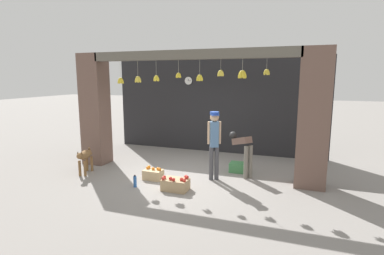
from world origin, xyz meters
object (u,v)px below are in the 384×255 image
at_px(produce_box_green, 237,167).
at_px(wall_clock, 188,81).
at_px(worker_stooping, 243,148).
at_px(water_bottle, 135,181).
at_px(dog, 85,157).
at_px(fruit_crate_oranges, 153,174).
at_px(fruit_crate_apples, 176,184).
at_px(shopkeeper, 214,140).

height_order(produce_box_green, wall_clock, wall_clock).
bearing_deg(worker_stooping, wall_clock, 89.45).
bearing_deg(produce_box_green, wall_clock, 137.67).
bearing_deg(wall_clock, water_bottle, -88.54).
xyz_separation_m(dog, water_bottle, (1.78, -0.43, -0.34)).
bearing_deg(produce_box_green, worker_stooping, -57.54).
distance_m(fruit_crate_oranges, fruit_crate_apples, 0.98).
relative_size(fruit_crate_apples, water_bottle, 2.03).
distance_m(fruit_crate_oranges, produce_box_green, 2.34).
bearing_deg(fruit_crate_apples, produce_box_green, 59.31).
bearing_deg(shopkeeper, water_bottle, 9.25).
xyz_separation_m(shopkeeper, produce_box_green, (0.45, 0.84, -0.92)).
bearing_deg(fruit_crate_apples, water_bottle, -171.47).
bearing_deg(dog, fruit_crate_apples, 68.58).
bearing_deg(fruit_crate_oranges, fruit_crate_apples, -31.11).
distance_m(worker_stooping, fruit_crate_oranges, 2.43).
xyz_separation_m(shopkeeper, water_bottle, (-1.63, -1.14, -0.91)).
relative_size(worker_stooping, water_bottle, 3.81).
bearing_deg(shopkeeper, produce_box_green, -143.64).
height_order(shopkeeper, produce_box_green, shopkeeper).
bearing_deg(shopkeeper, worker_stooping, -163.34).
height_order(worker_stooping, fruit_crate_apples, worker_stooping).
xyz_separation_m(shopkeeper, fruit_crate_apples, (-0.64, -0.99, -0.90)).
bearing_deg(water_bottle, produce_box_green, 43.70).
xyz_separation_m(shopkeeper, fruit_crate_oranges, (-1.48, -0.49, -0.92)).
bearing_deg(produce_box_green, water_bottle, -136.30).
bearing_deg(fruit_crate_apples, wall_clock, 105.90).
bearing_deg(fruit_crate_apples, worker_stooping, 50.97).
distance_m(shopkeeper, water_bottle, 2.19).
relative_size(fruit_crate_apples, wall_clock, 2.10).
bearing_deg(worker_stooping, dog, 150.94).
bearing_deg(fruit_crate_oranges, wall_clock, 94.35).
distance_m(dog, produce_box_green, 4.17).
relative_size(fruit_crate_apples, produce_box_green, 1.44).
distance_m(worker_stooping, fruit_crate_apples, 2.10).
bearing_deg(produce_box_green, fruit_crate_oranges, -145.33).
bearing_deg(fruit_crate_oranges, worker_stooping, 26.69).
distance_m(fruit_crate_apples, produce_box_green, 2.14).
xyz_separation_m(dog, fruit_crate_apples, (2.77, -0.28, -0.33)).
height_order(dog, shopkeeper, shopkeeper).
bearing_deg(wall_clock, shopkeeper, -58.53).
bearing_deg(water_bottle, shopkeeper, 34.99).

